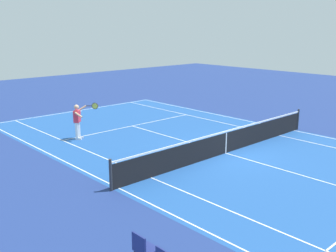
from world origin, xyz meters
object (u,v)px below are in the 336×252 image
object	(u,v)px
tennis_player_near	(78,120)
spectator_chair_2	(143,248)
tennis_net	(226,142)
tennis_ball	(268,134)

from	to	relation	value
tennis_player_near	spectator_chair_2	size ratio (longest dim) A/B	1.93
tennis_net	spectator_chair_2	size ratio (longest dim) A/B	13.30
tennis_ball	spectator_chair_2	size ratio (longest dim) A/B	0.08
tennis_player_near	spectator_chair_2	distance (m)	11.04
tennis_net	spectator_chair_2	xyz separation A→B (m)	(-4.03, 7.74, 0.03)
tennis_net	tennis_player_near	distance (m)	7.01
tennis_net	tennis_player_near	world-z (taller)	tennis_player_near
tennis_player_near	tennis_ball	bearing A→B (deg)	-127.57
tennis_net	tennis_ball	xyz separation A→B (m)	(0.50, -3.90, -0.46)
tennis_ball	spectator_chair_2	distance (m)	12.50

